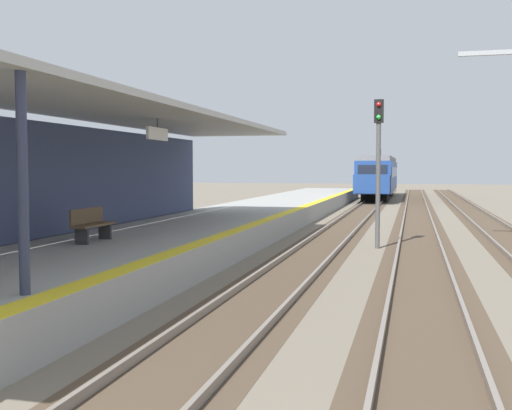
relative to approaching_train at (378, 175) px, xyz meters
name	(u,v)px	position (x,y,z in m)	size (l,w,h in m)	color
station_platform	(179,239)	(-4.40, -39.20, -1.73)	(5.00, 80.00, 0.91)	#999993
station_building_with_canopy	(55,174)	(-6.20, -43.58, 0.48)	(4.85, 24.00, 4.43)	#4C4C4C
track_pair_nearest_platform	(327,241)	(0.00, -35.20, -2.13)	(2.34, 120.00, 0.16)	#4C3D2D
track_pair_middle	(419,244)	(3.40, -35.20, -2.13)	(2.34, 120.00, 0.16)	#4C3D2D
approaching_train	(378,175)	(0.00, 0.00, 0.00)	(2.93, 19.60, 4.76)	navy
rail_signal_post	(378,158)	(1.95, -36.41, 1.02)	(0.32, 0.34, 5.20)	#4C4C4C
platform_bench	(91,224)	(-5.00, -43.85, -0.80)	(0.45, 1.60, 0.88)	brown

